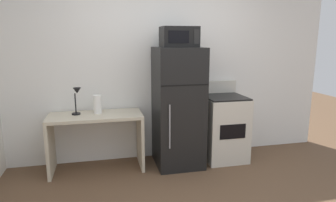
{
  "coord_description": "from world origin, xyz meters",
  "views": [
    {
      "loc": [
        -0.87,
        -2.46,
        1.7
      ],
      "look_at": [
        -0.05,
        1.1,
        0.94
      ],
      "focal_mm": 31.68,
      "sensor_mm": 36.0,
      "label": 1
    }
  ],
  "objects": [
    {
      "name": "desk",
      "position": [
        -0.95,
        1.36,
        0.53
      ],
      "size": [
        1.19,
        0.53,
        0.75
      ],
      "color": "beige",
      "rests_on": "ground"
    },
    {
      "name": "wall_back_white",
      "position": [
        0.0,
        1.7,
        1.3
      ],
      "size": [
        5.0,
        0.1,
        2.6
      ],
      "primitive_type": "cube",
      "color": "white",
      "rests_on": "ground"
    },
    {
      "name": "paper_towel_roll",
      "position": [
        -0.92,
        1.43,
        0.87
      ],
      "size": [
        0.11,
        0.11,
        0.24
      ],
      "primitive_type": "cylinder",
      "color": "white",
      "rests_on": "desk"
    },
    {
      "name": "microwave",
      "position": [
        0.14,
        1.28,
        1.73
      ],
      "size": [
        0.46,
        0.35,
        0.26
      ],
      "color": "black",
      "rests_on": "refrigerator"
    },
    {
      "name": "refrigerator",
      "position": [
        0.14,
        1.3,
        0.8
      ],
      "size": [
        0.61,
        0.68,
        1.6
      ],
      "color": "black",
      "rests_on": "ground"
    },
    {
      "name": "desk_lamp",
      "position": [
        -1.17,
        1.4,
        0.99
      ],
      "size": [
        0.14,
        0.12,
        0.35
      ],
      "color": "black",
      "rests_on": "desk"
    },
    {
      "name": "oven_range",
      "position": [
        0.82,
        1.33,
        0.47
      ],
      "size": [
        0.57,
        0.61,
        1.1
      ],
      "color": "beige",
      "rests_on": "ground"
    }
  ]
}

